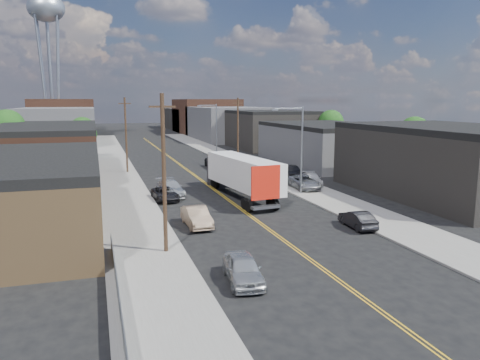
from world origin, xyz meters
TOP-DOWN VIEW (x-y plane):
  - ground at (0.00, 60.00)m, footprint 260.00×260.00m
  - centerline at (0.00, 45.00)m, footprint 0.32×120.00m
  - sidewalk_left at (-9.50, 45.00)m, footprint 5.00×140.00m
  - sidewalk_right at (9.50, 45.00)m, footprint 5.00×140.00m
  - warehouse_tan at (-18.00, 18.00)m, footprint 12.00×22.00m
  - warehouse_brown at (-18.00, 44.00)m, footprint 12.00×26.00m
  - industrial_right_a at (21.99, 20.00)m, footprint 14.00×22.00m
  - industrial_right_b at (22.00, 46.00)m, footprint 14.00×24.00m
  - industrial_right_c at (22.00, 72.00)m, footprint 14.00×22.00m
  - skyline_left_a at (-20.00, 95.00)m, footprint 16.00×30.00m
  - skyline_right_a at (20.00, 95.00)m, footprint 16.00×30.00m
  - skyline_left_b at (-20.00, 120.00)m, footprint 16.00×26.00m
  - skyline_right_b at (20.00, 120.00)m, footprint 16.00×26.00m
  - skyline_left_c at (-20.00, 140.00)m, footprint 16.00×40.00m
  - skyline_right_c at (20.00, 140.00)m, footprint 16.00×40.00m
  - water_tower at (-22.00, 110.00)m, footprint 9.00×9.00m
  - streetlight_near at (7.60, 25.00)m, footprint 3.39×0.25m
  - streetlight_far at (7.60, 60.00)m, footprint 3.39×0.25m
  - utility_pole_left_near at (-8.20, 10.00)m, footprint 1.60×0.26m
  - utility_pole_left_far at (-8.20, 45.00)m, footprint 1.60×0.26m
  - utility_pole_right at (8.20, 48.00)m, footprint 1.60×0.26m
  - chainlink_fence at (-11.50, 3.50)m, footprint 0.05×16.00m
  - tree_left_mid at (-23.94, 55.00)m, footprint 5.10×5.04m
  - tree_left_far at (-13.94, 62.00)m, footprint 4.35×4.20m
  - tree_right_near at (30.06, 36.00)m, footprint 4.60×4.48m
  - tree_right_far at (30.06, 60.00)m, footprint 4.85×4.76m
  - semi_truck at (1.50, 25.86)m, footprint 4.20×16.13m
  - car_left_a at (-5.00, 3.98)m, footprint 2.26×4.59m
  - car_left_b at (-5.00, 15.76)m, footprint 1.75×4.66m
  - car_left_c at (-5.92, 26.00)m, footprint 2.43×4.72m
  - car_left_d at (-5.14, 27.96)m, footprint 2.54×5.63m
  - car_right_oncoming at (6.60, 11.71)m, footprint 1.64×4.08m
  - car_right_lot_a at (9.28, 26.90)m, footprint 2.75×5.37m
  - car_right_lot_b at (11.00, 28.70)m, footprint 2.89×4.88m
  - car_right_lot_c at (11.00, 34.00)m, footprint 2.69×5.04m
  - car_ahead_truck at (4.50, 46.18)m, footprint 2.85×5.91m

SIDE VIEW (x-z plane):
  - ground at x=0.00m, z-range 0.00..0.00m
  - centerline at x=0.00m, z-range 0.00..0.01m
  - sidewalk_left at x=-9.50m, z-range 0.00..0.15m
  - sidewalk_right at x=9.50m, z-range 0.00..0.15m
  - car_left_c at x=-5.92m, z-range 0.00..1.27m
  - chainlink_fence at x=-11.50m, z-range 0.04..1.27m
  - car_right_oncoming at x=6.60m, z-range 0.00..1.32m
  - car_left_a at x=-5.00m, z-range 0.00..1.51m
  - car_left_b at x=-5.00m, z-range 0.00..1.52m
  - car_left_d at x=-5.14m, z-range 0.00..1.60m
  - car_ahead_truck at x=4.50m, z-range 0.00..1.62m
  - car_right_lot_b at x=11.00m, z-range 0.15..1.48m
  - car_right_lot_a at x=9.28m, z-range 0.15..1.60m
  - car_right_lot_c at x=11.00m, z-range 0.15..1.78m
  - semi_truck at x=1.50m, z-range 0.29..4.44m
  - warehouse_tan at x=-18.00m, z-range 0.00..5.60m
  - industrial_right_b at x=22.00m, z-range 0.00..6.10m
  - warehouse_brown at x=-18.00m, z-range 0.00..6.60m
  - skyline_left_c at x=-20.00m, z-range 0.00..7.00m
  - skyline_right_c at x=20.00m, z-range 0.00..7.00m
  - industrial_right_a at x=21.99m, z-range 0.00..7.10m
  - industrial_right_c at x=22.00m, z-range 0.00..7.60m
  - skyline_left_a at x=-20.00m, z-range 0.00..8.00m
  - skyline_right_a at x=20.00m, z-range 0.00..8.00m
  - tree_left_far at x=-13.94m, z-range 1.08..8.05m
  - tree_right_near at x=30.06m, z-range 1.15..8.59m
  - skyline_left_b at x=-20.00m, z-range 0.00..10.00m
  - skyline_right_b at x=20.00m, z-range 0.00..10.00m
  - utility_pole_left_near at x=-8.20m, z-range 0.14..10.14m
  - utility_pole_left_far at x=-8.20m, z-range 0.14..10.14m
  - utility_pole_right at x=8.20m, z-range 0.14..10.14m
  - tree_right_far at x=30.06m, z-range 1.22..9.13m
  - streetlight_near at x=7.60m, z-range 0.83..9.83m
  - streetlight_far at x=7.60m, z-range 0.83..9.83m
  - tree_left_mid at x=-23.94m, z-range 1.30..9.67m
  - water_tower at x=-22.00m, z-range 12.20..49.10m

